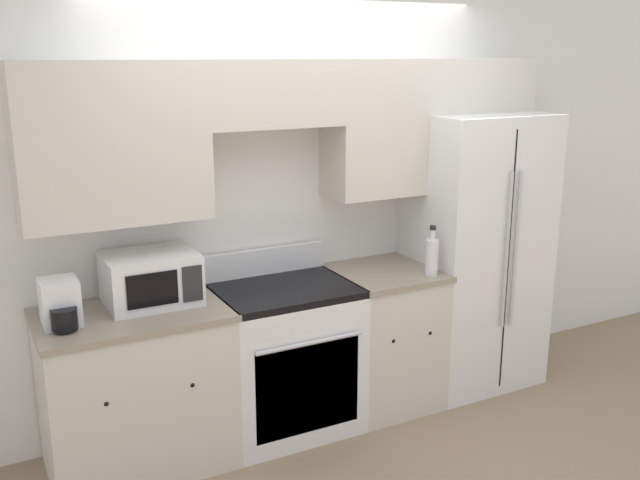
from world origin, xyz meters
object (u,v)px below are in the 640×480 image
Objects in this scene: microwave at (151,278)px; oven_range at (285,357)px; bottle at (432,256)px; refrigerator at (472,251)px.

oven_range is at bearing -7.02° from microwave.
oven_range is at bearing 166.81° from bottle.
refrigerator reaches higher than bottle.
refrigerator is 5.94× the size of bottle.
bottle is at bearing -13.19° from oven_range.
refrigerator is at bearing 25.12° from bottle.
refrigerator is 3.79× the size of microwave.
refrigerator is at bearing -1.52° from microwave.
refrigerator is 2.15m from microwave.
microwave is at bearing 172.98° from oven_range.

